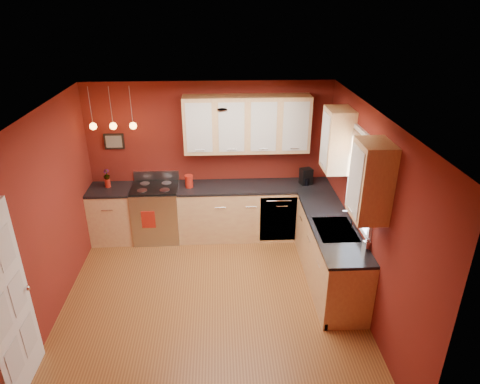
{
  "coord_description": "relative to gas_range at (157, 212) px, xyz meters",
  "views": [
    {
      "loc": [
        0.16,
        -4.65,
        3.84
      ],
      "look_at": [
        0.44,
        1.0,
        1.2
      ],
      "focal_mm": 32.0,
      "sensor_mm": 36.0,
      "label": 1
    }
  ],
  "objects": [
    {
      "name": "wall_left",
      "position": [
        -1.08,
        -1.8,
        0.82
      ],
      "size": [
        0.02,
        4.2,
        2.6
      ],
      "primitive_type": "cube",
      "color": "maroon",
      "rests_on": "floor"
    },
    {
      "name": "wall_front",
      "position": [
        0.92,
        -3.9,
        0.82
      ],
      "size": [
        4.0,
        0.02,
        2.6
      ],
      "primitive_type": "cube",
      "color": "maroon",
      "rests_on": "floor"
    },
    {
      "name": "pendant_lights",
      "position": [
        -0.53,
        -0.05,
        1.53
      ],
      "size": [
        0.71,
        0.11,
        0.66
      ],
      "color": "gray",
      "rests_on": "ceiling"
    },
    {
      "name": "red_canister",
      "position": [
        0.57,
        -0.01,
        0.56
      ],
      "size": [
        0.14,
        0.14,
        0.21
      ],
      "color": "#AB1E12",
      "rests_on": "counter_back_right"
    },
    {
      "name": "ceiling",
      "position": [
        0.92,
        -1.8,
        2.12
      ],
      "size": [
        4.0,
        4.2,
        0.02
      ],
      "primitive_type": "cube",
      "color": "white",
      "rests_on": "wall_back"
    },
    {
      "name": "upper_cabinets_right",
      "position": [
        2.75,
        -1.48,
        1.47
      ],
      "size": [
        0.35,
        1.95,
        0.9
      ],
      "primitive_type": "cube",
      "color": "#E5C17B",
      "rests_on": "wall_right"
    },
    {
      "name": "sink",
      "position": [
        2.62,
        -1.5,
        0.43
      ],
      "size": [
        0.5,
        0.7,
        0.33
      ],
      "color": "gray",
      "rests_on": "counter_right"
    },
    {
      "name": "floor",
      "position": [
        0.92,
        -1.8,
        -0.48
      ],
      "size": [
        4.2,
        4.2,
        0.0
      ],
      "primitive_type": "plane",
      "color": "#965D2B",
      "rests_on": "ground"
    },
    {
      "name": "red_vase",
      "position": [
        -0.77,
        0.06,
        0.53
      ],
      "size": [
        0.09,
        0.09,
        0.14
      ],
      "primitive_type": "cylinder",
      "color": "#AB1E12",
      "rests_on": "counter_back_left"
    },
    {
      "name": "wall_picture",
      "position": [
        -0.63,
        0.28,
        1.17
      ],
      "size": [
        0.32,
        0.03,
        0.26
      ],
      "primitive_type": "cube",
      "color": "black",
      "rests_on": "wall_back"
    },
    {
      "name": "gas_range",
      "position": [
        0.0,
        0.0,
        0.0
      ],
      "size": [
        0.76,
        0.64,
        1.11
      ],
      "color": "#ADADB2",
      "rests_on": "floor"
    },
    {
      "name": "upper_cabinets_back",
      "position": [
        1.52,
        0.12,
        1.47
      ],
      "size": [
        2.0,
        0.35,
        0.9
      ],
      "primitive_type": "cube",
      "color": "#E5C17B",
      "rests_on": "wall_back"
    },
    {
      "name": "flowers",
      "position": [
        -0.77,
        0.06,
        0.68
      ],
      "size": [
        0.12,
        0.12,
        0.18
      ],
      "primitive_type": "imported",
      "rotation": [
        0.0,
        0.0,
        -0.22
      ],
      "color": "#AB1E12",
      "rests_on": "red_vase"
    },
    {
      "name": "wall_right",
      "position": [
        2.92,
        -1.8,
        0.82
      ],
      "size": [
        0.02,
        4.2,
        2.6
      ],
      "primitive_type": "cube",
      "color": "maroon",
      "rests_on": "floor"
    },
    {
      "name": "counter_right",
      "position": [
        2.62,
        -1.35,
        0.44
      ],
      "size": [
        0.62,
        2.1,
        0.04
      ],
      "primitive_type": "cube",
      "color": "black",
      "rests_on": "base_cabinets_right"
    },
    {
      "name": "base_cabinets_right",
      "position": [
        2.62,
        -1.35,
        -0.03
      ],
      "size": [
        0.6,
        2.1,
        0.9
      ],
      "primitive_type": "cube",
      "color": "#E5C17B",
      "rests_on": "floor"
    },
    {
      "name": "soap_pump",
      "position": [
        2.87,
        -2.02,
        0.55
      ],
      "size": [
        0.1,
        0.11,
        0.18
      ],
      "primitive_type": "imported",
      "rotation": [
        0.0,
        0.0,
        0.36
      ],
      "color": "white",
      "rests_on": "counter_right"
    },
    {
      "name": "base_cabinets_back_left",
      "position": [
        -0.73,
        -0.0,
        -0.03
      ],
      "size": [
        0.7,
        0.6,
        0.9
      ],
      "primitive_type": "cube",
      "color": "#E5C17B",
      "rests_on": "floor"
    },
    {
      "name": "base_cabinets_back_right",
      "position": [
        1.65,
        -0.0,
        -0.03
      ],
      "size": [
        2.54,
        0.6,
        0.9
      ],
      "primitive_type": "cube",
      "color": "#E5C17B",
      "rests_on": "floor"
    },
    {
      "name": "counter_back_left",
      "position": [
        -0.73,
        -0.0,
        0.44
      ],
      "size": [
        0.7,
        0.62,
        0.04
      ],
      "primitive_type": "cube",
      "color": "black",
      "rests_on": "base_cabinets_back_left"
    },
    {
      "name": "dish_towel",
      "position": [
        -0.09,
        -0.33,
        0.04
      ],
      "size": [
        0.22,
        0.01,
        0.3
      ],
      "primitive_type": "cube",
      "color": "#AB1E12",
      "rests_on": "gas_range"
    },
    {
      "name": "wall_back",
      "position": [
        0.92,
        0.3,
        0.82
      ],
      "size": [
        4.0,
        0.02,
        2.6
      ],
      "primitive_type": "cube",
      "color": "maroon",
      "rests_on": "floor"
    },
    {
      "name": "door_left_wall",
      "position": [
        -1.05,
        -3.0,
        0.54
      ],
      "size": [
        0.12,
        0.82,
        2.05
      ],
      "color": "white",
      "rests_on": "floor"
    },
    {
      "name": "coffee_maker",
      "position": [
        2.5,
        0.02,
        0.58
      ],
      "size": [
        0.22,
        0.22,
        0.27
      ],
      "rotation": [
        0.0,
        0.0,
        0.28
      ],
      "color": "black",
      "rests_on": "counter_back_right"
    },
    {
      "name": "dishwasher_front",
      "position": [
        2.02,
        -0.29,
        -0.03
      ],
      "size": [
        0.6,
        0.02,
        0.8
      ],
      "primitive_type": "cube",
      "color": "#ADADB2",
      "rests_on": "base_cabinets_back_right"
    },
    {
      "name": "window",
      "position": [
        2.89,
        -1.5,
        1.21
      ],
      "size": [
        0.06,
        1.02,
        1.22
      ],
      "color": "white",
      "rests_on": "wall_right"
    },
    {
      "name": "counter_back_right",
      "position": [
        1.65,
        -0.0,
        0.44
      ],
      "size": [
        2.54,
        0.62,
        0.04
      ],
      "primitive_type": "cube",
      "color": "black",
      "rests_on": "base_cabinets_back_right"
    }
  ]
}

